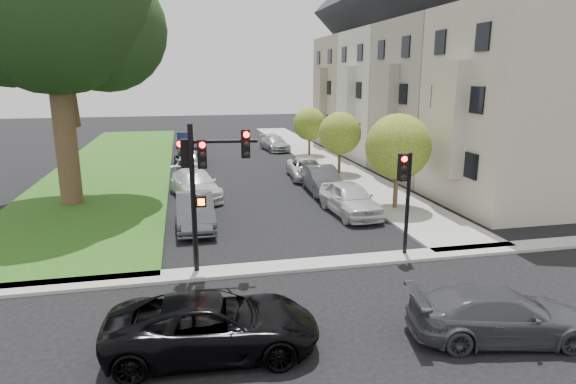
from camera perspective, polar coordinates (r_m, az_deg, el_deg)
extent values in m
plane|color=black|center=(15.45, 4.06, -11.56)|extent=(140.00, 140.00, 0.00)
cube|color=#20501A|center=(38.27, -19.67, 3.06)|extent=(8.00, 44.00, 0.12)
cube|color=#A4A199|center=(39.45, 3.67, 4.13)|extent=(3.50, 44.00, 0.12)
cube|color=#A4A199|center=(17.19, 2.17, -8.62)|extent=(60.00, 1.00, 0.12)
cube|color=beige|center=(27.08, 25.62, 9.01)|extent=(7.00, 7.40, 10.00)
cube|color=beige|center=(24.96, 18.42, 8.20)|extent=(0.70, 2.20, 5.50)
cube|color=black|center=(25.05, 19.19, 10.46)|extent=(0.08, 3.60, 6.00)
cube|color=gray|center=(33.32, 17.68, 10.32)|extent=(7.00, 7.40, 10.00)
cube|color=gray|center=(31.62, 11.46, 9.63)|extent=(0.70, 2.20, 5.50)
cube|color=black|center=(31.69, 12.06, 11.42)|extent=(0.08, 3.60, 6.00)
cube|color=#ABABAB|center=(40.00, 12.28, 11.10)|extent=(7.00, 7.40, 10.00)
cube|color=#ABABAB|center=(38.59, 6.94, 10.48)|extent=(0.70, 2.20, 5.50)
cube|color=black|center=(38.65, 7.41, 11.95)|extent=(0.08, 3.60, 6.00)
cube|color=gray|center=(46.93, 8.43, 11.59)|extent=(7.00, 7.40, 10.00)
cube|color=#2A2A30|center=(47.27, 8.76, 20.68)|extent=(7.00, 7.55, 7.00)
cube|color=gray|center=(45.73, 3.80, 11.03)|extent=(0.70, 2.20, 5.50)
cube|color=black|center=(45.78, 4.19, 12.28)|extent=(0.08, 3.60, 6.00)
cylinder|color=brown|center=(26.86, -24.95, 6.75)|extent=(1.08, 1.08, 7.86)
sphere|color=#1A3814|center=(27.42, -20.96, 17.55)|extent=(6.29, 6.29, 6.29)
sphere|color=#1A3814|center=(26.90, -30.67, 17.74)|extent=(6.68, 6.68, 6.68)
cylinder|color=brown|center=(24.51, 12.65, 0.52)|extent=(0.23, 0.23, 2.29)
sphere|color=#476213|center=(24.14, 12.90, 5.29)|extent=(3.20, 3.20, 3.20)
cylinder|color=brown|center=(32.64, 6.09, 3.77)|extent=(0.20, 0.20, 2.02)
sphere|color=#476213|center=(32.38, 6.18, 6.94)|extent=(2.83, 2.83, 2.83)
cylinder|color=brown|center=(40.12, 2.53, 5.60)|extent=(0.19, 0.19, 1.92)
sphere|color=#476213|center=(39.91, 2.56, 8.05)|extent=(2.68, 2.68, 2.68)
cylinder|color=black|center=(16.10, -11.14, -1.11)|extent=(0.19, 0.19, 5.08)
cylinder|color=black|center=(15.78, -7.54, 5.98)|extent=(2.15, 0.33, 0.12)
cube|color=black|center=(15.79, -10.16, 4.45)|extent=(0.32, 0.28, 0.93)
cube|color=black|center=(15.87, -5.06, 5.72)|extent=(0.32, 0.28, 0.93)
cube|color=black|center=(16.02, -12.12, 4.49)|extent=(0.28, 0.32, 0.93)
sphere|color=#FF0C05|center=(15.60, -10.18, 5.50)|extent=(0.20, 0.20, 0.20)
sphere|color=black|center=(15.70, -10.09, 3.24)|extent=(0.20, 0.20, 0.20)
cube|color=black|center=(16.11, -10.27, -1.06)|extent=(0.36, 0.28, 0.37)
cube|color=#FF5905|center=(15.98, -10.25, -1.19)|extent=(0.22, 0.03, 0.22)
cylinder|color=black|center=(18.07, 13.97, -1.59)|extent=(0.18, 0.18, 3.89)
cube|color=black|center=(17.65, 13.49, 2.86)|extent=(0.37, 0.34, 0.97)
sphere|color=#FF0C05|center=(17.45, 13.76, 3.82)|extent=(0.20, 0.20, 0.20)
imported|color=black|center=(12.18, -8.83, -15.29)|extent=(5.28, 2.70, 1.43)
imported|color=#3F4247|center=(13.71, 23.80, -13.10)|extent=(4.89, 2.72, 1.34)
imported|color=silver|center=(23.36, 7.34, -0.79)|extent=(2.16, 4.75, 1.58)
imported|color=#3F4247|center=(27.60, 4.05, 1.45)|extent=(1.71, 4.61, 1.51)
imported|color=silver|center=(31.45, 2.20, 2.79)|extent=(2.51, 4.85, 1.31)
imported|color=#999BA0|center=(43.28, -1.58, 5.79)|extent=(2.37, 4.69, 1.30)
imported|color=#3F4247|center=(21.60, -10.96, -2.24)|extent=(1.63, 4.58, 1.50)
imported|color=silver|center=(26.86, -10.95, 0.89)|extent=(3.07, 5.50, 1.51)
imported|color=#999BA0|center=(34.49, -11.64, 3.61)|extent=(2.20, 4.42, 1.45)
imported|color=black|center=(37.66, -11.57, 4.31)|extent=(2.48, 4.74, 1.27)
imported|color=black|center=(46.30, -12.13, 6.05)|extent=(1.62, 4.25, 1.38)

